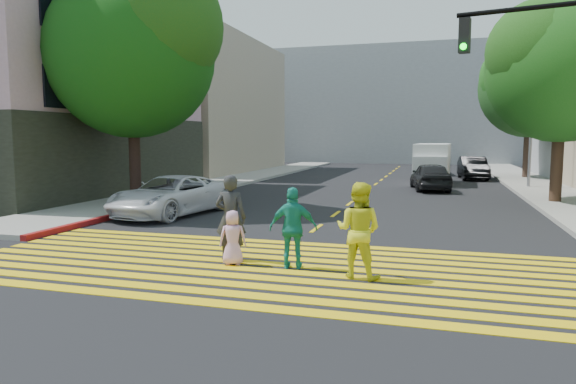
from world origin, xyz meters
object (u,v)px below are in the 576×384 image
at_px(tree_right_near, 564,60).
at_px(pedestrian_child, 233,238).
at_px(pedestrian_woman, 359,230).
at_px(dark_car_near, 430,176).
at_px(dark_car_parked, 473,168).
at_px(white_sedan, 171,196).
at_px(tree_right_far, 531,82).
at_px(tree_left, 133,45).
at_px(pedestrian_extra, 293,228).
at_px(silver_car, 434,165).
at_px(white_van, 432,165).
at_px(pedestrian_man, 231,217).

relative_size(tree_right_near, pedestrian_child, 7.16).
bearing_deg(pedestrian_woman, dark_car_near, -82.22).
bearing_deg(tree_right_near, pedestrian_child, -124.48).
distance_m(pedestrian_woman, dark_car_parked, 25.37).
distance_m(pedestrian_woman, white_sedan, 9.62).
xyz_separation_m(tree_right_near, tree_right_far, (0.90, 13.24, 0.46)).
bearing_deg(tree_left, pedestrian_extra, -41.50).
relative_size(pedestrian_woman, silver_car, 0.40).
xyz_separation_m(tree_left, pedestrian_woman, (9.79, -7.75, -5.24)).
relative_size(white_sedan, silver_car, 1.05).
xyz_separation_m(white_sedan, white_van, (8.54, 14.84, 0.41)).
height_order(tree_right_near, pedestrian_woman, tree_right_near).
bearing_deg(tree_right_near, pedestrian_extra, -120.43).
xyz_separation_m(tree_right_far, pedestrian_woman, (-6.92, -26.18, -5.21)).
xyz_separation_m(tree_right_far, white_sedan, (-14.36, -20.08, -5.45)).
height_order(tree_right_near, white_van, tree_right_near).
bearing_deg(dark_car_parked, pedestrian_man, -109.04).
bearing_deg(tree_right_far, pedestrian_man, -111.06).
height_order(pedestrian_man, pedestrian_child, pedestrian_man).
distance_m(tree_right_far, pedestrian_extra, 27.68).
distance_m(tree_right_far, pedestrian_child, 28.22).
xyz_separation_m(tree_right_near, pedestrian_woman, (-6.02, -12.94, -4.75)).
distance_m(tree_left, pedestrian_woman, 13.54).
bearing_deg(white_van, pedestrian_woman, -90.09).
bearing_deg(tree_right_near, silver_car, 106.66).
relative_size(pedestrian_woman, white_van, 0.37).
xyz_separation_m(pedestrian_extra, dark_car_near, (2.46, 17.03, -0.13)).
height_order(pedestrian_woman, white_van, white_van).
bearing_deg(tree_left, tree_right_near, 18.18).
distance_m(white_sedan, dark_car_parked, 21.97).
bearing_deg(dark_car_near, pedestrian_woman, 77.08).
height_order(tree_left, dark_car_near, tree_left).
bearing_deg(pedestrian_man, silver_car, -104.84).
bearing_deg(pedestrian_extra, white_van, -107.49).
height_order(tree_right_far, pedestrian_child, tree_right_far).
distance_m(pedestrian_woman, dark_car_near, 17.38).
bearing_deg(silver_car, pedestrian_extra, 80.60).
height_order(tree_left, pedestrian_man, tree_left).
height_order(silver_car, dark_car_parked, dark_car_parked).
xyz_separation_m(pedestrian_man, silver_car, (4.03, 28.69, -0.27)).
xyz_separation_m(white_sedan, dark_car_parked, (11.01, 19.01, 0.04)).
relative_size(white_sedan, dark_car_near, 1.17).
distance_m(pedestrian_child, white_sedan, 7.54).
relative_size(tree_left, pedestrian_man, 4.84).
xyz_separation_m(tree_left, dark_car_near, (10.85, 9.60, -5.45)).
distance_m(pedestrian_extra, dark_car_near, 17.21).
xyz_separation_m(pedestrian_child, pedestrian_extra, (1.31, 0.08, 0.26)).
relative_size(tree_left, white_sedan, 1.86).
height_order(tree_right_near, dark_car_parked, tree_right_near).
xyz_separation_m(pedestrian_extra, dark_car_parked, (4.96, 24.80, -0.12)).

